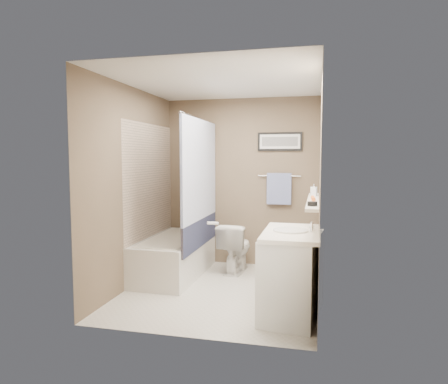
% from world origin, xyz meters
% --- Properties ---
extents(ground, '(2.50, 2.50, 0.00)m').
position_xyz_m(ground, '(0.00, 0.00, 0.00)').
color(ground, silver).
rests_on(ground, ground).
extents(ceiling, '(2.20, 2.50, 0.04)m').
position_xyz_m(ceiling, '(0.00, 0.00, 2.38)').
color(ceiling, white).
rests_on(ceiling, wall_back).
extents(wall_back, '(2.20, 0.04, 2.40)m').
position_xyz_m(wall_back, '(0.00, 1.23, 1.20)').
color(wall_back, brown).
rests_on(wall_back, ground).
extents(wall_front, '(2.20, 0.04, 2.40)m').
position_xyz_m(wall_front, '(0.00, -1.23, 1.20)').
color(wall_front, brown).
rests_on(wall_front, ground).
extents(wall_left, '(0.04, 2.50, 2.40)m').
position_xyz_m(wall_left, '(-1.08, 0.00, 1.20)').
color(wall_left, brown).
rests_on(wall_left, ground).
extents(wall_right, '(0.04, 2.50, 2.40)m').
position_xyz_m(wall_right, '(1.08, 0.00, 1.20)').
color(wall_right, brown).
rests_on(wall_right, ground).
extents(tile_surround, '(0.02, 1.55, 2.00)m').
position_xyz_m(tile_surround, '(-1.09, 0.50, 1.00)').
color(tile_surround, '#BDA58F').
rests_on(tile_surround, wall_left).
extents(curtain_rod, '(0.02, 1.55, 0.02)m').
position_xyz_m(curtain_rod, '(-0.40, 0.50, 2.05)').
color(curtain_rod, silver).
rests_on(curtain_rod, wall_left).
extents(curtain_upper, '(0.03, 1.45, 1.28)m').
position_xyz_m(curtain_upper, '(-0.40, 0.50, 1.40)').
color(curtain_upper, white).
rests_on(curtain_upper, curtain_rod).
extents(curtain_lower, '(0.03, 1.45, 0.36)m').
position_xyz_m(curtain_lower, '(-0.40, 0.50, 0.58)').
color(curtain_lower, '#272C49').
rests_on(curtain_lower, curtain_rod).
extents(mirror, '(0.02, 1.60, 1.00)m').
position_xyz_m(mirror, '(1.09, -0.15, 1.62)').
color(mirror, silver).
rests_on(mirror, wall_right).
extents(shelf, '(0.12, 1.60, 0.03)m').
position_xyz_m(shelf, '(1.04, -0.15, 1.10)').
color(shelf, silver).
rests_on(shelf, wall_right).
extents(towel_bar, '(0.60, 0.02, 0.02)m').
position_xyz_m(towel_bar, '(0.55, 1.22, 1.30)').
color(towel_bar, silver).
rests_on(towel_bar, wall_back).
extents(towel, '(0.34, 0.05, 0.44)m').
position_xyz_m(towel, '(0.55, 1.20, 1.12)').
color(towel, '#9AAAE0').
rests_on(towel, towel_bar).
extents(art_frame, '(0.62, 0.02, 0.26)m').
position_xyz_m(art_frame, '(0.55, 1.23, 1.78)').
color(art_frame, black).
rests_on(art_frame, wall_back).
extents(art_mat, '(0.56, 0.00, 0.20)m').
position_xyz_m(art_mat, '(0.55, 1.22, 1.78)').
color(art_mat, white).
rests_on(art_mat, art_frame).
extents(art_image, '(0.50, 0.00, 0.13)m').
position_xyz_m(art_image, '(0.55, 1.22, 1.78)').
color(art_image, '#595959').
rests_on(art_image, art_mat).
extents(door, '(0.80, 0.02, 2.00)m').
position_xyz_m(door, '(0.55, -1.24, 1.00)').
color(door, silver).
rests_on(door, wall_front).
extents(door_handle, '(0.10, 0.02, 0.02)m').
position_xyz_m(door_handle, '(0.22, -1.19, 1.00)').
color(door_handle, silver).
rests_on(door_handle, door).
extents(bathtub, '(0.73, 1.51, 0.50)m').
position_xyz_m(bathtub, '(-0.75, 0.47, 0.25)').
color(bathtub, silver).
rests_on(bathtub, ground).
extents(tub_rim, '(0.56, 1.36, 0.02)m').
position_xyz_m(tub_rim, '(-0.75, 0.47, 0.50)').
color(tub_rim, beige).
rests_on(tub_rim, bathtub).
extents(toilet, '(0.43, 0.69, 0.67)m').
position_xyz_m(toilet, '(0.00, 0.83, 0.34)').
color(toilet, white).
rests_on(toilet, ground).
extents(vanity, '(0.61, 0.95, 0.80)m').
position_xyz_m(vanity, '(0.85, -0.53, 0.40)').
color(vanity, white).
rests_on(vanity, ground).
extents(countertop, '(0.54, 0.96, 0.04)m').
position_xyz_m(countertop, '(0.84, -0.53, 0.82)').
color(countertop, white).
rests_on(countertop, vanity).
extents(sink_basin, '(0.34, 0.34, 0.01)m').
position_xyz_m(sink_basin, '(0.83, -0.53, 0.85)').
color(sink_basin, silver).
rests_on(sink_basin, countertop).
extents(faucet_spout, '(0.02, 0.02, 0.10)m').
position_xyz_m(faucet_spout, '(1.03, -0.53, 0.89)').
color(faucet_spout, white).
rests_on(faucet_spout, countertop).
extents(faucet_knob, '(0.05, 0.05, 0.05)m').
position_xyz_m(faucet_knob, '(1.03, -0.43, 0.87)').
color(faucet_knob, white).
rests_on(faucet_knob, countertop).
extents(candle_bowl_near, '(0.09, 0.09, 0.04)m').
position_xyz_m(candle_bowl_near, '(1.04, -0.72, 1.14)').
color(candle_bowl_near, black).
rests_on(candle_bowl_near, shelf).
extents(hair_brush_front, '(0.05, 0.22, 0.04)m').
position_xyz_m(hair_brush_front, '(1.04, -0.22, 1.14)').
color(hair_brush_front, '#D25A1D').
rests_on(hair_brush_front, shelf).
extents(pink_comb, '(0.05, 0.16, 0.01)m').
position_xyz_m(pink_comb, '(1.04, 0.03, 1.12)').
color(pink_comb, '#FC9AC3').
rests_on(pink_comb, shelf).
extents(glass_jar, '(0.08, 0.08, 0.10)m').
position_xyz_m(glass_jar, '(1.04, 0.36, 1.17)').
color(glass_jar, white).
rests_on(glass_jar, shelf).
extents(soap_bottle, '(0.07, 0.07, 0.14)m').
position_xyz_m(soap_bottle, '(1.04, 0.27, 1.18)').
color(soap_bottle, '#999999').
rests_on(soap_bottle, shelf).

